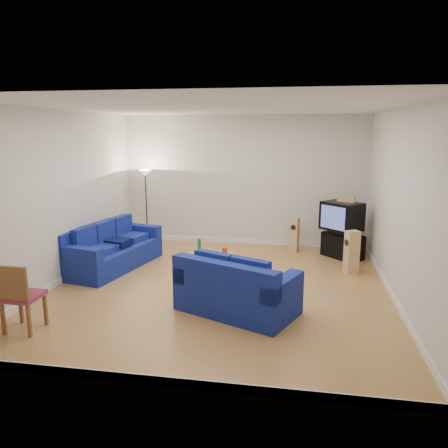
% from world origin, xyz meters
% --- Properties ---
extents(room, '(6.01, 6.51, 3.21)m').
position_xyz_m(room, '(0.00, 0.00, 1.54)').
color(room, '#98632F').
rests_on(room, ground).
extents(sofa_three_seat, '(1.48, 2.51, 0.91)m').
position_xyz_m(sofa_three_seat, '(-2.49, 0.80, 0.34)').
color(sofa_three_seat, navy).
rests_on(sofa_three_seat, ground).
extents(sofa_loveseat, '(2.05, 1.65, 0.90)m').
position_xyz_m(sofa_loveseat, '(0.44, -1.09, 0.34)').
color(sofa_loveseat, navy).
rests_on(sofa_loveseat, ground).
extents(coffee_table, '(1.03, 0.71, 0.34)m').
position_xyz_m(coffee_table, '(-0.39, 0.90, 0.29)').
color(coffee_table, tan).
rests_on(coffee_table, ground).
extents(bottle, '(0.08, 0.08, 0.30)m').
position_xyz_m(bottle, '(-0.62, 1.00, 0.49)').
color(bottle, '#197233').
rests_on(bottle, coffee_table).
extents(tissue_box, '(0.22, 0.14, 0.09)m').
position_xyz_m(tissue_box, '(-0.44, 0.80, 0.38)').
color(tissue_box, green).
rests_on(tissue_box, coffee_table).
extents(red_canister, '(0.11, 0.11, 0.15)m').
position_xyz_m(red_canister, '(-0.08, 0.96, 0.42)').
color(red_canister, red).
rests_on(red_canister, coffee_table).
extents(remote, '(0.16, 0.07, 0.02)m').
position_xyz_m(remote, '(-0.01, 0.75, 0.35)').
color(remote, black).
rests_on(remote, coffee_table).
extents(tv_stand, '(0.96, 0.99, 0.54)m').
position_xyz_m(tv_stand, '(2.38, 2.37, 0.27)').
color(tv_stand, black).
rests_on(tv_stand, ground).
extents(av_receiver, '(0.57, 0.56, 0.10)m').
position_xyz_m(av_receiver, '(2.34, 2.36, 0.60)').
color(av_receiver, black).
rests_on(av_receiver, tv_stand).
extents(television, '(0.99, 0.99, 0.62)m').
position_xyz_m(television, '(2.32, 2.33, 0.96)').
color(television, black).
rests_on(television, av_receiver).
extents(centre_speaker, '(0.41, 0.30, 0.13)m').
position_xyz_m(centre_speaker, '(2.41, 2.38, 1.34)').
color(centre_speaker, tan).
rests_on(centre_speaker, television).
extents(speaker_left, '(0.24, 0.29, 0.82)m').
position_xyz_m(speaker_left, '(1.29, 2.70, 0.41)').
color(speaker_left, tan).
rests_on(speaker_left, ground).
extents(speaker_right, '(0.32, 0.29, 0.86)m').
position_xyz_m(speaker_right, '(2.45, 1.28, 0.43)').
color(speaker_right, tan).
rests_on(speaker_right, ground).
extents(floor_lamp, '(0.32, 0.32, 1.88)m').
position_xyz_m(floor_lamp, '(-2.35, 2.70, 1.55)').
color(floor_lamp, black).
rests_on(floor_lamp, ground).
extents(dining_chair, '(0.49, 0.49, 1.02)m').
position_xyz_m(dining_chair, '(-2.45, -2.28, 0.57)').
color(dining_chair, brown).
rests_on(dining_chair, ground).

